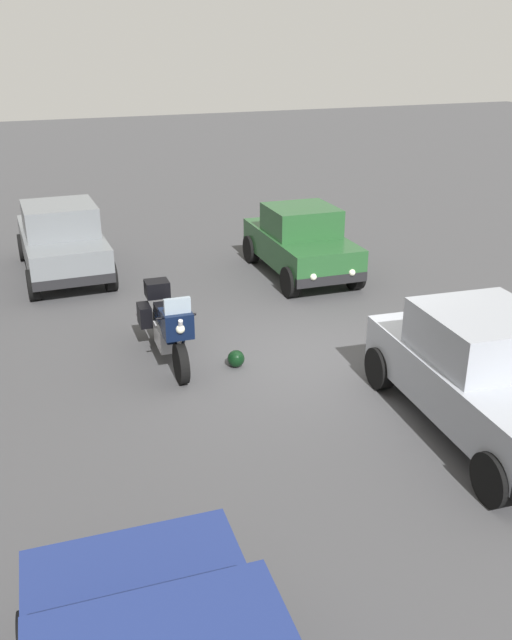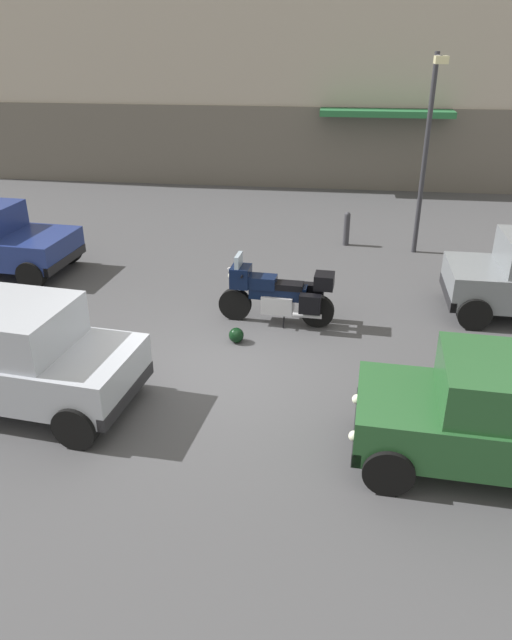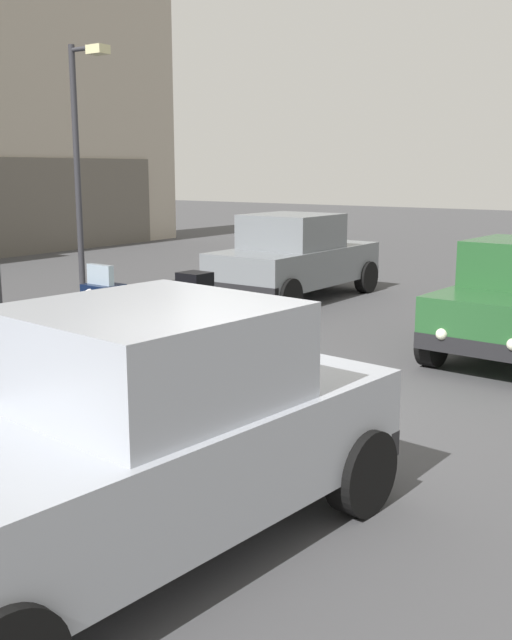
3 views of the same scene
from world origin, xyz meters
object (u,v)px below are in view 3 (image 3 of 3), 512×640
(motorcycle, at_px, (149,316))
(car_wagon_end, at_px, (140,435))
(helmet, at_px, (169,374))
(streetlamp_curbside, at_px, (81,147))
(car_hatchback_near, at_px, (295,257))

(motorcycle, height_order, car_wagon_end, car_wagon_end)
(motorcycle, bearing_deg, helmet, 57.22)
(car_wagon_end, xyz_separation_m, streetlamp_curbside, (6.74, 7.78, 2.09))
(car_wagon_end, height_order, streetlamp_curbside, streetlamp_curbside)
(motorcycle, xyz_separation_m, car_hatchback_near, (5.15, 0.98, 0.19))
(helmet, height_order, streetlamp_curbside, streetlamp_curbside)
(helmet, xyz_separation_m, streetlamp_curbside, (3.76, 5.40, 2.75))
(motorcycle, xyz_separation_m, streetlamp_curbside, (3.08, 4.50, 2.27))
(motorcycle, bearing_deg, streetlamp_curbside, -120.52)
(streetlamp_curbside, bearing_deg, motorcycle, -124.42)
(helmet, xyz_separation_m, car_wagon_end, (-2.98, -2.38, 0.67))
(streetlamp_curbside, bearing_deg, car_hatchback_near, -59.47)
(motorcycle, distance_m, car_hatchback_near, 5.25)
(motorcycle, relative_size, car_wagon_end, 0.57)
(car_wagon_end, bearing_deg, car_hatchback_near, -147.68)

